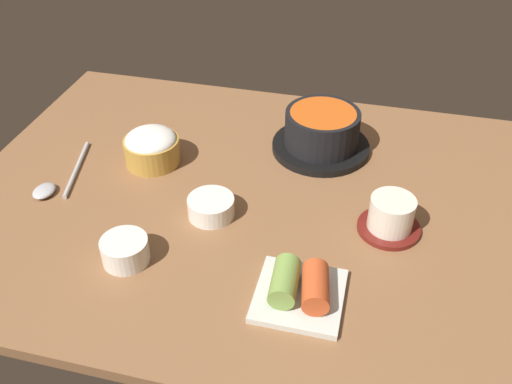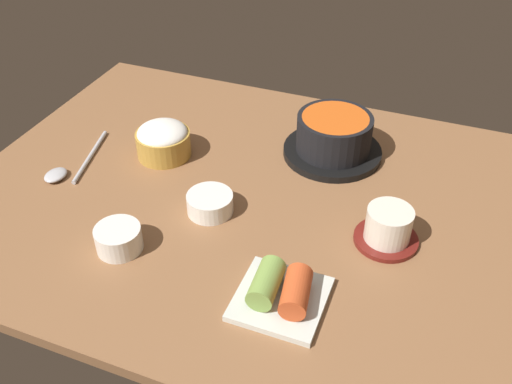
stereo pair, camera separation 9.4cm
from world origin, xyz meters
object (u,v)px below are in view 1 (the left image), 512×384
object	(u,v)px
side_bowl_near	(125,250)
spoon	(56,183)
stone_pot	(322,132)
banchan_cup_center	(211,206)
rice_bowl	(152,147)
tea_cup_with_saucer	(391,216)
kimchi_plate	(300,289)

from	to	relation	value
side_bowl_near	spoon	size ratio (longest dim) A/B	0.38
stone_pot	spoon	xyz separation A→B (cm)	(-43.91, -22.71, -3.32)
banchan_cup_center	side_bowl_near	distance (cm)	16.18
rice_bowl	stone_pot	bearing A→B (deg)	21.26
stone_pot	banchan_cup_center	distance (cm)	28.03
side_bowl_near	spoon	xyz separation A→B (cm)	(-19.96, 14.32, -1.49)
side_bowl_near	rice_bowl	bearing A→B (deg)	103.22
spoon	stone_pot	bearing A→B (deg)	27.35
stone_pot	banchan_cup_center	bearing A→B (deg)	-121.54
stone_pot	tea_cup_with_saucer	distance (cm)	24.99
tea_cup_with_saucer	kimchi_plate	world-z (taller)	tea_cup_with_saucer
tea_cup_with_saucer	side_bowl_near	distance (cm)	41.66
rice_bowl	kimchi_plate	world-z (taller)	rice_bowl
stone_pot	tea_cup_with_saucer	bearing A→B (deg)	-55.13
rice_bowl	kimchi_plate	distance (cm)	42.24
stone_pot	tea_cup_with_saucer	size ratio (longest dim) A/B	1.84
kimchi_plate	side_bowl_near	size ratio (longest dim) A/B	1.72
banchan_cup_center	spoon	size ratio (longest dim) A/B	0.41
kimchi_plate	stone_pot	bearing A→B (deg)	94.33
banchan_cup_center	kimchi_plate	distance (cm)	22.66
stone_pot	spoon	world-z (taller)	stone_pot
stone_pot	rice_bowl	distance (cm)	32.10
rice_bowl	tea_cup_with_saucer	xyz separation A→B (cm)	(44.19, -8.85, -0.46)
kimchi_plate	spoon	xyz separation A→B (cm)	(-46.80, 15.49, -1.30)
banchan_cup_center	spoon	bearing A→B (deg)	177.84
banchan_cup_center	spoon	xyz separation A→B (cm)	(-29.29, 1.11, -1.20)
rice_bowl	kimchi_plate	xyz separation A→B (cm)	(32.80, -26.57, -1.46)
tea_cup_with_saucer	spoon	world-z (taller)	tea_cup_with_saucer
kimchi_plate	spoon	distance (cm)	49.31
banchan_cup_center	tea_cup_with_saucer	bearing A→B (deg)	6.58
rice_bowl	banchan_cup_center	bearing A→B (deg)	-38.55
banchan_cup_center	spoon	distance (cm)	29.33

